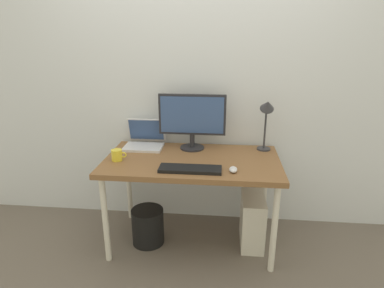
{
  "coord_description": "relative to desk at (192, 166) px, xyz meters",
  "views": [
    {
      "loc": [
        0.23,
        -2.34,
        1.65
      ],
      "look_at": [
        0.0,
        0.0,
        0.85
      ],
      "focal_mm": 30.73,
      "sensor_mm": 36.0,
      "label": 1
    }
  ],
  "objects": [
    {
      "name": "wastebasket",
      "position": [
        -0.36,
        -0.06,
        -0.52
      ],
      "size": [
        0.26,
        0.26,
        0.3
      ],
      "primitive_type": "cylinder",
      "color": "black",
      "rests_on": "ground_plane"
    },
    {
      "name": "computer_tower",
      "position": [
        0.49,
        0.02,
        -0.46
      ],
      "size": [
        0.18,
        0.36,
        0.42
      ],
      "primitive_type": "cube",
      "color": "silver",
      "rests_on": "ground_plane"
    },
    {
      "name": "desk_lamp",
      "position": [
        0.57,
        0.24,
        0.38
      ],
      "size": [
        0.11,
        0.16,
        0.45
      ],
      "color": "#333338",
      "rests_on": "desk"
    },
    {
      "name": "monitor",
      "position": [
        -0.02,
        0.24,
        0.32
      ],
      "size": [
        0.55,
        0.2,
        0.46
      ],
      "color": "#232328",
      "rests_on": "desk"
    },
    {
      "name": "laptop",
      "position": [
        -0.43,
        0.26,
        0.12
      ],
      "size": [
        0.32,
        0.28,
        0.23
      ],
      "color": "silver",
      "rests_on": "desk"
    },
    {
      "name": "ground_plane",
      "position": [
        0.0,
        0.0,
        -0.67
      ],
      "size": [
        6.0,
        6.0,
        0.0
      ],
      "primitive_type": "plane",
      "color": "#665B51"
    },
    {
      "name": "mouse",
      "position": [
        0.31,
        -0.22,
        0.08
      ],
      "size": [
        0.06,
        0.09,
        0.03
      ],
      "primitive_type": "ellipsoid",
      "color": "silver",
      "rests_on": "desk"
    },
    {
      "name": "back_wall",
      "position": [
        0.0,
        0.43,
        0.63
      ],
      "size": [
        4.4,
        0.04,
        2.6
      ],
      "primitive_type": "cube",
      "color": "silver",
      "rests_on": "ground_plane"
    },
    {
      "name": "keyboard",
      "position": [
        0.01,
        -0.23,
        0.08
      ],
      "size": [
        0.44,
        0.14,
        0.02
      ],
      "primitive_type": "cube",
      "color": "black",
      "rests_on": "desk"
    },
    {
      "name": "desk",
      "position": [
        0.0,
        0.0,
        0.0
      ],
      "size": [
        1.34,
        0.74,
        0.73
      ],
      "color": "brown",
      "rests_on": "ground_plane"
    },
    {
      "name": "coffee_mug",
      "position": [
        -0.56,
        -0.09,
        0.11
      ],
      "size": [
        0.12,
        0.08,
        0.09
      ],
      "color": "yellow",
      "rests_on": "desk"
    }
  ]
}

